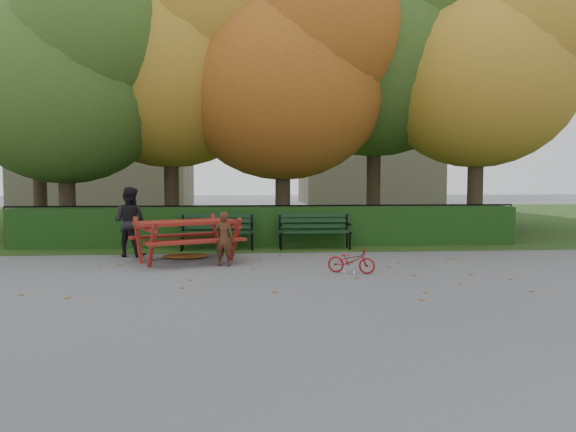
{
  "coord_description": "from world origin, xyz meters",
  "views": [
    {
      "loc": [
        -0.71,
        -10.13,
        1.8
      ],
      "look_at": [
        0.24,
        1.21,
        1.0
      ],
      "focal_mm": 35.0,
      "sensor_mm": 36.0,
      "label": 1
    }
  ],
  "objects": [
    {
      "name": "bench_left",
      "position": [
        -1.3,
        3.7,
        0.52
      ],
      "size": [
        1.8,
        0.57,
        0.88
      ],
      "color": "black",
      "rests_on": "ground"
    },
    {
      "name": "picnic_table",
      "position": [
        -1.87,
        1.78,
        0.68
      ],
      "size": [
        2.55,
        2.35,
        0.99
      ],
      "rotation": [
        0.0,
        0.0,
        0.44
      ],
      "color": "maroon",
      "rests_on": "ground"
    },
    {
      "name": "hedge",
      "position": [
        0.0,
        4.5,
        0.5
      ],
      "size": [
        13.0,
        0.9,
        1.0
      ],
      "primitive_type": "cube",
      "color": "black",
      "rests_on": "ground"
    },
    {
      "name": "child",
      "position": [
        -1.06,
        1.15,
        0.55
      ],
      "size": [
        0.46,
        0.37,
        1.1
      ],
      "primitive_type": "imported",
      "rotation": [
        0.0,
        0.0,
        2.86
      ],
      "color": "#432615",
      "rests_on": "ground"
    },
    {
      "name": "tree_g",
      "position": [
        8.33,
        9.76,
        5.37
      ],
      "size": [
        6.3,
        6.0,
        8.55
      ],
      "color": "black",
      "rests_on": "ground"
    },
    {
      "name": "tree_c",
      "position": [
        0.83,
        5.96,
        4.82
      ],
      "size": [
        6.3,
        6.0,
        8.0
      ],
      "color": "black",
      "rests_on": "ground"
    },
    {
      "name": "tree_f",
      "position": [
        -7.13,
        9.24,
        5.69
      ],
      "size": [
        6.93,
        6.6,
        9.19
      ],
      "color": "black",
      "rests_on": "ground"
    },
    {
      "name": "ground",
      "position": [
        0.0,
        0.0,
        0.0
      ],
      "size": [
        90.0,
        90.0,
        0.0
      ],
      "primitive_type": "plane",
      "color": "slate",
      "rests_on": "ground"
    },
    {
      "name": "grass_strip",
      "position": [
        0.0,
        14.0,
        0.01
      ],
      "size": [
        90.0,
        90.0,
        0.0
      ],
      "primitive_type": "plane",
      "color": "#1B3611",
      "rests_on": "ground"
    },
    {
      "name": "building_left",
      "position": [
        -9.0,
        26.0,
        7.5
      ],
      "size": [
        10.0,
        7.0,
        15.0
      ],
      "primitive_type": "cube",
      "color": "tan",
      "rests_on": "ground"
    },
    {
      "name": "leaf_pile",
      "position": [
        -1.96,
        2.41,
        0.04
      ],
      "size": [
        1.11,
        0.83,
        0.07
      ],
      "primitive_type": "ellipsoid",
      "rotation": [
        0.0,
        0.0,
        -0.1
      ],
      "color": "brown",
      "rests_on": "ground"
    },
    {
      "name": "adult",
      "position": [
        -3.22,
        2.7,
        0.78
      ],
      "size": [
        0.91,
        0.8,
        1.57
      ],
      "primitive_type": "imported",
      "rotation": [
        0.0,
        0.0,
        2.83
      ],
      "color": "black",
      "rests_on": "ground"
    },
    {
      "name": "bicycle",
      "position": [
        1.33,
        0.11,
        0.23
      ],
      "size": [
        0.94,
        0.64,
        0.47
      ],
      "primitive_type": "imported",
      "rotation": [
        0.0,
        0.0,
        1.16
      ],
      "color": "maroon",
      "rests_on": "ground"
    },
    {
      "name": "building_right",
      "position": [
        8.0,
        28.0,
        6.0
      ],
      "size": [
        9.0,
        6.0,
        12.0
      ],
      "primitive_type": "cube",
      "color": "tan",
      "rests_on": "ground"
    },
    {
      "name": "bench_right",
      "position": [
        1.1,
        3.7,
        0.52
      ],
      "size": [
        1.8,
        0.57,
        0.88
      ],
      "color": "black",
      "rests_on": "ground"
    },
    {
      "name": "iron_fence",
      "position": [
        0.0,
        5.3,
        0.54
      ],
      "size": [
        14.0,
        0.04,
        1.02
      ],
      "color": "black",
      "rests_on": "ground"
    },
    {
      "name": "tree_d",
      "position": [
        3.88,
        7.23,
        5.98
      ],
      "size": [
        7.14,
        6.8,
        9.58
      ],
      "color": "black",
      "rests_on": "ground"
    },
    {
      "name": "tree_e",
      "position": [
        6.52,
        5.77,
        5.08
      ],
      "size": [
        6.09,
        5.8,
        8.16
      ],
      "color": "black",
      "rests_on": "ground"
    },
    {
      "name": "tree_a",
      "position": [
        -5.19,
        5.58,
        4.52
      ],
      "size": [
        5.88,
        5.6,
        7.48
      ],
      "color": "black",
      "rests_on": "ground"
    },
    {
      "name": "tree_b",
      "position": [
        -2.44,
        6.75,
        5.4
      ],
      "size": [
        6.72,
        6.4,
        8.79
      ],
      "color": "black",
      "rests_on": "ground"
    },
    {
      "name": "leaf_scatter",
      "position": [
        0.0,
        0.3,
        0.01
      ],
      "size": [
        9.0,
        5.7,
        0.01
      ],
      "primitive_type": null,
      "color": "brown",
      "rests_on": "ground"
    }
  ]
}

